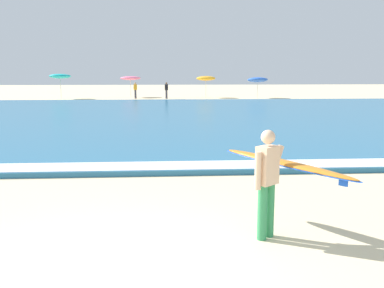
{
  "coord_description": "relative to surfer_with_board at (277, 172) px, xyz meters",
  "views": [
    {
      "loc": [
        0.64,
        -5.36,
        2.61
      ],
      "look_at": [
        1.22,
        3.52,
        1.1
      ],
      "focal_mm": 40.17,
      "sensor_mm": 36.0,
      "label": 1
    }
  ],
  "objects": [
    {
      "name": "beachgoer_near_row_left",
      "position": [
        -1.51,
        35.24,
        -0.19
      ],
      "size": [
        0.32,
        0.2,
        1.58
      ],
      "color": "#383842",
      "rests_on": "ground"
    },
    {
      "name": "beach_umbrella_0",
      "position": [
        -11.67,
        35.82,
        1.12
      ],
      "size": [
        2.03,
        2.05,
        2.44
      ],
      "color": "beige",
      "rests_on": "ground"
    },
    {
      "name": "ground_plane",
      "position": [
        -2.42,
        -1.18,
        -1.03
      ],
      "size": [
        160.0,
        160.0,
        0.0
      ],
      "primitive_type": "plane",
      "color": "beige"
    },
    {
      "name": "beach_umbrella_2",
      "position": [
        2.45,
        36.64,
        0.88
      ],
      "size": [
        1.91,
        1.92,
        2.18
      ],
      "color": "beige",
      "rests_on": "ground"
    },
    {
      "name": "sea",
      "position": [
        -2.42,
        18.0,
        -0.96
      ],
      "size": [
        120.0,
        28.0,
        0.14
      ],
      "primitive_type": "cube",
      "color": "teal",
      "rests_on": "ground"
    },
    {
      "name": "beach_umbrella_1",
      "position": [
        -5.14,
        37.94,
        0.9
      ],
      "size": [
        2.07,
        2.08,
        2.16
      ],
      "color": "beige",
      "rests_on": "ground"
    },
    {
      "name": "beachgoer_near_row_mid",
      "position": [
        -4.51,
        35.52,
        -0.19
      ],
      "size": [
        0.32,
        0.2,
        1.58
      ],
      "color": "#383842",
      "rests_on": "ground"
    },
    {
      "name": "surfer_with_board",
      "position": [
        0.0,
        0.0,
        0.0
      ],
      "size": [
        1.9,
        2.19,
        1.73
      ],
      "color": "#338E56",
      "rests_on": "ground"
    },
    {
      "name": "beach_umbrella_3",
      "position": [
        7.5,
        35.77,
        0.75
      ],
      "size": [
        2.01,
        2.05,
        2.12
      ],
      "color": "beige",
      "rests_on": "ground"
    },
    {
      "name": "surf_foam",
      "position": [
        -2.42,
        4.6,
        -0.89
      ],
      "size": [
        120.0,
        1.04,
        0.01
      ],
      "primitive_type": "cube",
      "color": "white",
      "rests_on": "sea"
    }
  ]
}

